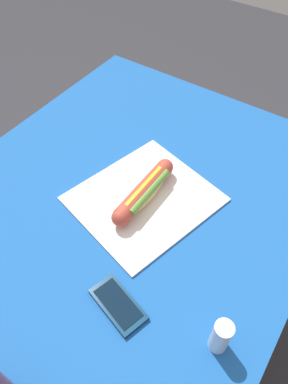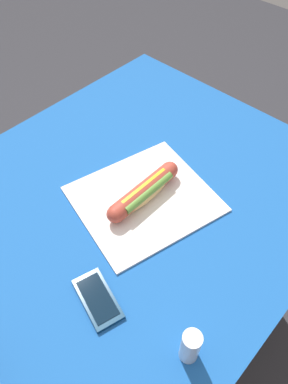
{
  "view_description": "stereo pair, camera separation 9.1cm",
  "coord_description": "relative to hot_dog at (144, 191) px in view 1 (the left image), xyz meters",
  "views": [
    {
      "loc": [
        0.42,
        0.36,
        1.48
      ],
      "look_at": [
        -0.06,
        0.04,
        0.79
      ],
      "focal_mm": 34.54,
      "sensor_mm": 36.0,
      "label": 1
    },
    {
      "loc": [
        0.36,
        0.43,
        1.48
      ],
      "look_at": [
        -0.06,
        0.04,
        0.79
      ],
      "focal_mm": 34.54,
      "sensor_mm": 36.0,
      "label": 2
    }
  ],
  "objects": [
    {
      "name": "dining_table",
      "position": [
        0.06,
        -0.04,
        -0.17
      ],
      "size": [
        1.15,
        0.89,
        0.76
      ],
      "color": "brown",
      "rests_on": "ground"
    },
    {
      "name": "cell_phone",
      "position": [
        0.26,
        0.11,
        -0.03
      ],
      "size": [
        0.09,
        0.14,
        0.01
      ],
      "color": "#0A2D4C",
      "rests_on": "dining_table"
    },
    {
      "name": "paper_wrapper",
      "position": [
        0.0,
        -0.0,
        -0.03
      ],
      "size": [
        0.39,
        0.36,
        0.01
      ],
      "primitive_type": "cube",
      "rotation": [
        0.0,
        0.0,
        -0.25
      ],
      "color": "silver",
      "rests_on": "dining_table"
    },
    {
      "name": "hot_dog",
      "position": [
        0.0,
        0.0,
        0.0
      ],
      "size": [
        0.24,
        0.05,
        0.05
      ],
      "color": "tan",
      "rests_on": "paper_wrapper"
    },
    {
      "name": "salt_shaker",
      "position": [
        0.21,
        0.31,
        0.01
      ],
      "size": [
        0.04,
        0.04,
        0.09
      ],
      "primitive_type": "cylinder",
      "color": "silver",
      "rests_on": "dining_table"
    },
    {
      "name": "ground_plane",
      "position": [
        0.06,
        -0.04,
        -0.79
      ],
      "size": [
        6.0,
        6.0,
        0.0
      ],
      "primitive_type": "plane",
      "color": "#2D2D33",
      "rests_on": "ground"
    }
  ]
}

